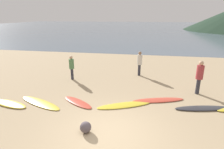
{
  "coord_description": "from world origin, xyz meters",
  "views": [
    {
      "loc": [
        1.13,
        -5.54,
        4.05
      ],
      "look_at": [
        -0.8,
        5.02,
        0.6
      ],
      "focal_mm": 29.77,
      "sensor_mm": 36.0,
      "label": 1
    }
  ],
  "objects_px": {
    "person_1": "(140,62)",
    "beach_rock_near": "(86,127)",
    "surfboard_1": "(10,104)",
    "surfboard_4": "(125,105)",
    "person_0": "(200,75)",
    "surfboard_3": "(78,102)",
    "surfboard_5": "(158,100)",
    "person_3": "(72,66)",
    "surfboard_2": "(40,103)",
    "surfboard_6": "(203,108)"
  },
  "relations": [
    {
      "from": "person_1",
      "to": "beach_rock_near",
      "type": "distance_m",
      "value": 7.29
    },
    {
      "from": "surfboard_1",
      "to": "surfboard_4",
      "type": "xyz_separation_m",
      "value": [
        5.38,
        0.88,
        -0.01
      ]
    },
    {
      "from": "person_0",
      "to": "surfboard_3",
      "type": "bearing_deg",
      "value": 35.98
    },
    {
      "from": "surfboard_1",
      "to": "surfboard_5",
      "type": "distance_m",
      "value": 7.16
    },
    {
      "from": "surfboard_1",
      "to": "person_1",
      "type": "height_order",
      "value": "person_1"
    },
    {
      "from": "surfboard_1",
      "to": "surfboard_3",
      "type": "bearing_deg",
      "value": 26.85
    },
    {
      "from": "person_3",
      "to": "surfboard_2",
      "type": "bearing_deg",
      "value": -26.0
    },
    {
      "from": "person_0",
      "to": "person_3",
      "type": "distance_m",
      "value": 7.58
    },
    {
      "from": "beach_rock_near",
      "to": "surfboard_6",
      "type": "bearing_deg",
      "value": 29.36
    },
    {
      "from": "surfboard_5",
      "to": "person_0",
      "type": "bearing_deg",
      "value": 14.41
    },
    {
      "from": "person_3",
      "to": "person_1",
      "type": "bearing_deg",
      "value": 87.99
    },
    {
      "from": "beach_rock_near",
      "to": "surfboard_4",
      "type": "bearing_deg",
      "value": 63.74
    },
    {
      "from": "surfboard_1",
      "to": "surfboard_2",
      "type": "distance_m",
      "value": 1.41
    },
    {
      "from": "surfboard_4",
      "to": "surfboard_6",
      "type": "bearing_deg",
      "value": -19.79
    },
    {
      "from": "surfboard_2",
      "to": "surfboard_5",
      "type": "height_order",
      "value": "surfboard_5"
    },
    {
      "from": "surfboard_4",
      "to": "person_3",
      "type": "bearing_deg",
      "value": 116.26
    },
    {
      "from": "surfboard_3",
      "to": "surfboard_5",
      "type": "bearing_deg",
      "value": 45.82
    },
    {
      "from": "person_0",
      "to": "person_1",
      "type": "bearing_deg",
      "value": -24.07
    },
    {
      "from": "surfboard_4",
      "to": "beach_rock_near",
      "type": "xyz_separation_m",
      "value": [
        -1.14,
        -2.32,
        0.18
      ]
    },
    {
      "from": "surfboard_4",
      "to": "person_1",
      "type": "height_order",
      "value": "person_1"
    },
    {
      "from": "surfboard_1",
      "to": "surfboard_4",
      "type": "relative_size",
      "value": 0.77
    },
    {
      "from": "surfboard_2",
      "to": "surfboard_3",
      "type": "height_order",
      "value": "surfboard_3"
    },
    {
      "from": "beach_rock_near",
      "to": "person_3",
      "type": "bearing_deg",
      "value": 116.32
    },
    {
      "from": "surfboard_4",
      "to": "person_1",
      "type": "bearing_deg",
      "value": 59.76
    },
    {
      "from": "surfboard_4",
      "to": "beach_rock_near",
      "type": "relative_size",
      "value": 6.42
    },
    {
      "from": "surfboard_2",
      "to": "beach_rock_near",
      "type": "bearing_deg",
      "value": -9.65
    },
    {
      "from": "surfboard_4",
      "to": "surfboard_6",
      "type": "xyz_separation_m",
      "value": [
        3.5,
        0.3,
        0.01
      ]
    },
    {
      "from": "surfboard_5",
      "to": "person_1",
      "type": "distance_m",
      "value": 4.2
    },
    {
      "from": "person_1",
      "to": "person_0",
      "type": "bearing_deg",
      "value": -63.72
    },
    {
      "from": "surfboard_3",
      "to": "person_0",
      "type": "xyz_separation_m",
      "value": [
        5.94,
        2.23,
        1.03
      ]
    },
    {
      "from": "person_1",
      "to": "beach_rock_near",
      "type": "relative_size",
      "value": 4.11
    },
    {
      "from": "person_0",
      "to": "beach_rock_near",
      "type": "distance_m",
      "value": 6.59
    },
    {
      "from": "surfboard_1",
      "to": "surfboard_6",
      "type": "height_order",
      "value": "surfboard_1"
    },
    {
      "from": "surfboard_1",
      "to": "person_3",
      "type": "bearing_deg",
      "value": 82.2
    },
    {
      "from": "surfboard_2",
      "to": "person_3",
      "type": "xyz_separation_m",
      "value": [
        0.2,
        3.62,
        0.9
      ]
    },
    {
      "from": "person_1",
      "to": "surfboard_3",
      "type": "bearing_deg",
      "value": -143.34
    },
    {
      "from": "surfboard_1",
      "to": "surfboard_5",
      "type": "bearing_deg",
      "value": 27.16
    },
    {
      "from": "surfboard_3",
      "to": "surfboard_6",
      "type": "bearing_deg",
      "value": 36.24
    },
    {
      "from": "surfboard_5",
      "to": "person_1",
      "type": "bearing_deg",
      "value": 88.95
    },
    {
      "from": "surfboard_3",
      "to": "surfboard_4",
      "type": "distance_m",
      "value": 2.26
    },
    {
      "from": "surfboard_2",
      "to": "surfboard_6",
      "type": "relative_size",
      "value": 1.04
    },
    {
      "from": "surfboard_4",
      "to": "surfboard_3",
      "type": "bearing_deg",
      "value": 158.79
    },
    {
      "from": "surfboard_1",
      "to": "surfboard_6",
      "type": "relative_size",
      "value": 0.8
    },
    {
      "from": "surfboard_1",
      "to": "surfboard_4",
      "type": "distance_m",
      "value": 5.45
    },
    {
      "from": "surfboard_2",
      "to": "surfboard_6",
      "type": "distance_m",
      "value": 7.57
    },
    {
      "from": "surfboard_1",
      "to": "person_3",
      "type": "relative_size",
      "value": 1.29
    },
    {
      "from": "surfboard_4",
      "to": "person_1",
      "type": "xyz_separation_m",
      "value": [
        0.46,
        4.74,
        0.97
      ]
    },
    {
      "from": "person_0",
      "to": "beach_rock_near",
      "type": "bearing_deg",
      "value": 57.83
    },
    {
      "from": "surfboard_3",
      "to": "surfboard_6",
      "type": "relative_size",
      "value": 0.76
    },
    {
      "from": "surfboard_1",
      "to": "surfboard_5",
      "type": "xyz_separation_m",
      "value": [
        6.96,
        1.69,
        -0.01
      ]
    }
  ]
}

